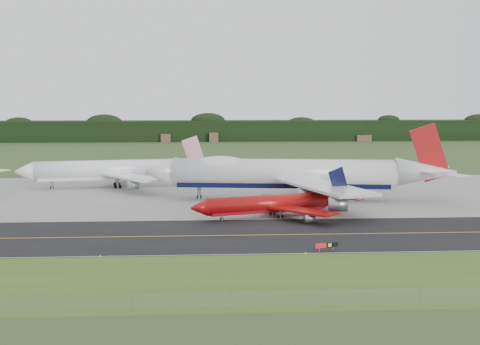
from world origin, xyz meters
name	(u,v)px	position (x,y,z in m)	size (l,w,h in m)	color
ground	(249,231)	(0.00, 0.00, 0.00)	(600.00, 600.00, 0.00)	#324C23
grass_verge	(267,279)	(0.00, -35.00, 0.01)	(400.00, 30.00, 0.01)	#3A5F1C
taxiway	(250,235)	(0.00, -4.00, 0.01)	(400.00, 32.00, 0.02)	black
apron	(234,194)	(0.00, 51.00, 0.01)	(400.00, 78.00, 0.01)	gray
taxiway_centreline	(250,235)	(0.00, -4.00, 0.03)	(400.00, 0.40, 0.00)	orange
taxiway_edge_line	(258,254)	(0.00, -19.50, 0.03)	(400.00, 0.25, 0.00)	silver
perimeter_fence	(278,299)	(0.00, -48.00, 1.10)	(320.00, 0.10, 320.00)	slate
horizon_treeline	(214,132)	(0.00, 273.76, 5.47)	(700.00, 25.00, 12.00)	black
jet_ba_747	(294,174)	(14.43, 38.43, 6.72)	(78.50, 64.46, 19.75)	silver
jet_red_737	(276,204)	(7.15, 15.36, 2.88)	(37.68, 29.92, 10.41)	#980B0B
jet_star_tail	(116,170)	(-33.55, 66.44, 4.91)	(55.76, 46.17, 14.73)	white
taxiway_sign	(327,245)	(11.91, -17.98, 0.99)	(4.08, 1.43, 1.41)	slate
edge_marker_left	(100,256)	(-25.82, -20.50, 0.25)	(0.16, 0.16, 0.50)	yellow
edge_marker_center	(306,253)	(7.89, -20.50, 0.25)	(0.16, 0.16, 0.50)	yellow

